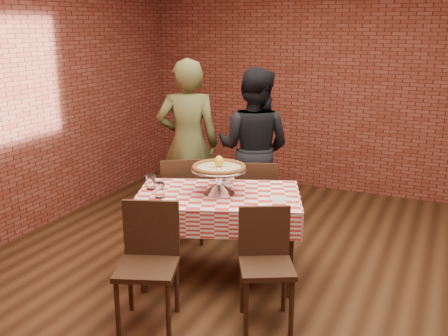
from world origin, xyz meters
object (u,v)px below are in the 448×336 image
(water_glass_right, at_px, (151,182))
(diner_olive, at_px, (188,144))
(pizza_stand, at_px, (219,181))
(chair_far_right, at_px, (257,200))
(pizza, at_px, (219,168))
(chair_near_left, at_px, (147,268))
(table, at_px, (218,236))
(condiment_caddy, at_px, (227,174))
(chair_far_left, at_px, (181,198))
(diner_black, at_px, (254,148))
(water_glass_left, at_px, (160,190))
(chair_near_right, at_px, (267,270))

(water_glass_right, height_order, diner_olive, diner_olive)
(pizza_stand, relative_size, water_glass_right, 3.78)
(chair_far_right, height_order, diner_olive, diner_olive)
(pizza, height_order, chair_near_left, pizza)
(water_glass_right, relative_size, diner_olive, 0.07)
(table, height_order, pizza_stand, pizza_stand)
(pizza, xyz_separation_m, condiment_caddy, (-0.06, 0.30, -0.14))
(table, height_order, chair_far_left, chair_far_left)
(diner_black, bearing_deg, pizza_stand, 96.94)
(pizza, xyz_separation_m, diner_olive, (-0.81, 0.96, -0.08))
(chair_far_left, height_order, diner_olive, diner_olive)
(water_glass_left, xyz_separation_m, condiment_caddy, (0.33, 0.60, 0.01))
(chair_far_right, relative_size, diner_olive, 0.48)
(water_glass_right, relative_size, chair_far_right, 0.15)
(water_glass_left, height_order, chair_near_left, chair_near_left)
(table, bearing_deg, pizza, 96.12)
(pizza, xyz_separation_m, chair_far_right, (0.03, 0.83, -0.55))
(chair_near_right, xyz_separation_m, diner_olive, (-1.45, 1.51, 0.47))
(water_glass_left, relative_size, diner_black, 0.07)
(pizza_stand, distance_m, chair_near_right, 0.94)
(condiment_caddy, height_order, chair_near_right, condiment_caddy)
(water_glass_right, height_order, chair_far_right, water_glass_right)
(chair_near_right, bearing_deg, diner_olive, 106.16)
(chair_near_right, relative_size, chair_far_left, 0.96)
(diner_olive, bearing_deg, chair_far_left, 82.73)
(chair_near_left, relative_size, diner_olive, 0.50)
(condiment_caddy, distance_m, chair_near_left, 1.28)
(chair_near_right, bearing_deg, water_glass_right, 133.98)
(chair_near_left, bearing_deg, chair_near_right, 5.02)
(chair_near_right, distance_m, diner_olive, 2.15)
(water_glass_left, distance_m, condiment_caddy, 0.69)
(chair_near_left, xyz_separation_m, diner_black, (-0.03, 2.16, 0.40))
(table, distance_m, condiment_caddy, 0.56)
(table, xyz_separation_m, chair_far_left, (-0.67, 0.56, 0.07))
(condiment_caddy, relative_size, chair_far_right, 0.18)
(chair_far_left, xyz_separation_m, diner_black, (0.49, 0.71, 0.41))
(pizza, height_order, diner_olive, diner_olive)
(table, height_order, chair_near_right, chair_near_right)
(pizza_stand, height_order, chair_near_left, pizza_stand)
(chair_near_left, bearing_deg, pizza_stand, 60.90)
(diner_olive, bearing_deg, condiment_caddy, 112.83)
(water_glass_left, bearing_deg, chair_far_left, 108.26)
(condiment_caddy, relative_size, chair_near_left, 0.17)
(water_glass_right, bearing_deg, pizza, 13.90)
(water_glass_right, xyz_separation_m, diner_olive, (-0.23, 1.11, 0.08))
(water_glass_left, relative_size, chair_near_right, 0.15)
(table, xyz_separation_m, pizza, (-0.00, 0.02, 0.60))
(chair_far_left, bearing_deg, condiment_caddy, 124.19)
(pizza_stand, distance_m, chair_far_left, 0.95)
(condiment_caddy, bearing_deg, table, -116.65)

